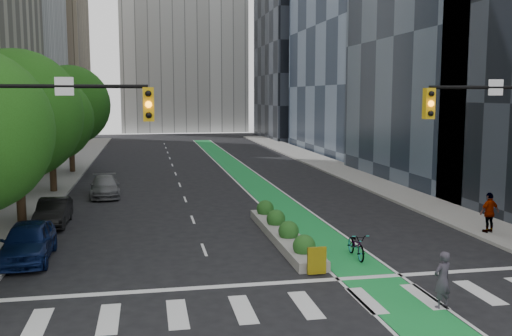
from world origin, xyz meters
name	(u,v)px	position (x,y,z in m)	size (l,w,h in m)	color
ground	(297,294)	(0.00, 0.00, 0.00)	(160.00, 160.00, 0.00)	black
sidewalk_left	(49,185)	(-11.80, 25.00, 0.07)	(3.60, 90.00, 0.15)	gray
sidewalk_right	(359,177)	(11.80, 25.00, 0.07)	(3.60, 90.00, 0.15)	gray
bike_lane_paint	(240,172)	(3.00, 30.00, 0.01)	(2.20, 70.00, 0.01)	#1A913D
building_tan_far	(31,47)	(-20.00, 66.00, 13.00)	(14.00, 16.00, 26.00)	tan
building_dark_end	(310,46)	(20.00, 68.00, 14.00)	(14.00, 18.00, 28.00)	black
tree_mid	(16,115)	(-11.00, 12.00, 5.57)	(6.40, 6.40, 8.78)	black
tree_midfar	(51,119)	(-11.00, 22.00, 4.95)	(5.60, 5.60, 7.76)	black
tree_far	(70,105)	(-11.00, 32.00, 5.69)	(6.60, 6.60, 9.00)	black
signal_left	(14,154)	(-8.70, 0.46, 4.78)	(6.14, 0.51, 7.20)	black
median_planter	(283,232)	(1.20, 7.04, 0.37)	(1.20, 10.26, 1.10)	gray
bicycle	(356,245)	(3.44, 3.69, 0.52)	(0.69, 1.98, 1.04)	gray
cyclist	(442,280)	(4.07, -2.00, 0.89)	(0.65, 0.43, 1.79)	#39343F
parked_car_left_near	(28,242)	(-9.50, 5.73, 0.78)	(1.84, 4.57, 1.56)	#0C1B4A
parked_car_left_mid	(53,212)	(-9.50, 12.04, 0.67)	(1.42, 4.07, 1.34)	black
parked_car_left_far	(105,187)	(-7.53, 20.04, 0.65)	(1.82, 4.48, 1.30)	#5B5C60
pedestrian_far	(489,212)	(10.85, 6.00, 1.10)	(1.11, 0.46, 1.89)	gray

